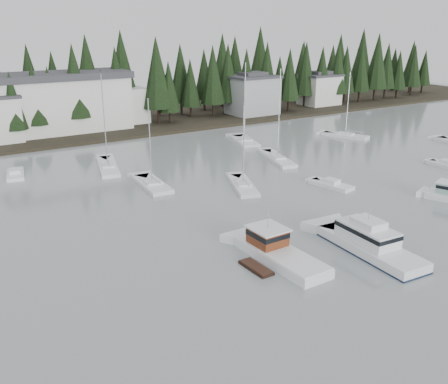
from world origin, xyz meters
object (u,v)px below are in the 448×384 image
(harbor_inn, at_px, (73,102))
(runabout_3, at_px, (16,176))
(cabin_cruiser_center, at_px, (369,245))
(runabout_1, at_px, (331,186))
(house_east_a, at_px, (253,94))
(lobster_boat_brown, at_px, (277,254))
(sailboat_4, at_px, (244,142))
(house_east_b, at_px, (320,89))
(sailboat_6, at_px, (243,187))
(sailboat_2, at_px, (108,168))
(sailboat_0, at_px, (345,136))
(runabout_2, at_px, (447,166))
(sailboat_1, at_px, (277,159))
(sailboat_9, at_px, (152,186))

(harbor_inn, relative_size, runabout_3, 5.24)
(cabin_cruiser_center, xyz_separation_m, runabout_1, (10.76, 16.07, -0.59))
(house_east_a, bearing_deg, lobster_boat_brown, -123.68)
(sailboat_4, distance_m, runabout_1, 27.13)
(house_east_b, bearing_deg, sailboat_6, -140.56)
(cabin_cruiser_center, distance_m, runabout_1, 19.35)
(harbor_inn, height_order, lobster_boat_brown, harbor_inn)
(cabin_cruiser_center, distance_m, runabout_3, 48.26)
(lobster_boat_brown, xyz_separation_m, sailboat_4, (23.71, 39.43, -0.48))
(runabout_3, bearing_deg, runabout_1, -117.63)
(harbor_inn, bearing_deg, house_east_a, -6.36)
(sailboat_4, bearing_deg, house_east_a, -21.77)
(sailboat_2, distance_m, runabout_3, 12.50)
(sailboat_0, xyz_separation_m, sailboat_2, (-44.44, 3.34, 0.00))
(sailboat_0, xyz_separation_m, sailboat_4, (-18.30, 6.32, 0.01))
(cabin_cruiser_center, bearing_deg, runabout_3, 32.05)
(sailboat_2, xyz_separation_m, runabout_1, (21.32, -23.72, 0.06))
(house_east_b, relative_size, sailboat_0, 0.77)
(runabout_1, xyz_separation_m, runabout_2, (20.96, -2.19, 0.00))
(sailboat_0, height_order, sailboat_4, sailboat_4)
(runabout_3, bearing_deg, runabout_2, -107.08)
(cabin_cruiser_center, bearing_deg, sailboat_4, -16.11)
(sailboat_1, bearing_deg, sailboat_0, -56.55)
(sailboat_6, relative_size, sailboat_9, 0.93)
(sailboat_6, bearing_deg, cabin_cruiser_center, -160.56)
(sailboat_4, bearing_deg, sailboat_9, 136.73)
(sailboat_0, relative_size, sailboat_1, 0.87)
(sailboat_0, distance_m, sailboat_6, 35.95)
(sailboat_1, bearing_deg, runabout_3, 87.71)
(sailboat_4, xyz_separation_m, runabout_1, (-4.82, -26.70, 0.06))
(house_east_a, relative_size, harbor_inn, 0.36)
(sailboat_2, distance_m, runabout_1, 31.90)
(sailboat_1, distance_m, runabout_2, 24.78)
(harbor_inn, distance_m, runabout_1, 55.05)
(sailboat_9, relative_size, runabout_3, 2.10)
(sailboat_6, bearing_deg, runabout_1, -98.98)
(sailboat_0, height_order, sailboat_9, sailboat_0)
(house_east_a, height_order, runabout_2, house_east_a)
(sailboat_2, relative_size, sailboat_9, 1.18)
(house_east_b, relative_size, cabin_cruiser_center, 0.84)
(sailboat_6, bearing_deg, sailboat_1, -33.61)
(sailboat_1, bearing_deg, runabout_1, -172.58)
(sailboat_0, height_order, runabout_1, sailboat_0)
(sailboat_2, bearing_deg, runabout_1, -123.43)
(harbor_inn, bearing_deg, cabin_cruiser_center, -84.14)
(sailboat_1, distance_m, sailboat_6, 14.64)
(sailboat_6, bearing_deg, runabout_3, 71.07)
(house_east_a, bearing_deg, runabout_3, -159.03)
(harbor_inn, bearing_deg, runabout_1, -71.11)
(sailboat_9, bearing_deg, sailboat_1, -81.28)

